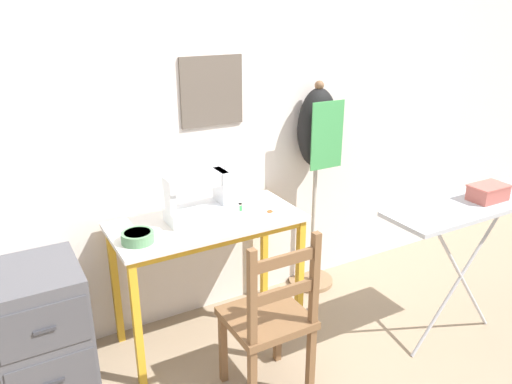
% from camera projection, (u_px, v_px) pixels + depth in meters
% --- Properties ---
extents(ground_plane, '(14.00, 14.00, 0.00)m').
position_uv_depth(ground_plane, '(230.00, 357.00, 2.89)').
color(ground_plane, gray).
extents(wall_back, '(10.00, 0.07, 2.55)m').
position_uv_depth(wall_back, '(182.00, 121.00, 2.90)').
color(wall_back, silver).
rests_on(wall_back, ground_plane).
extents(sewing_table, '(1.08, 0.51, 0.77)m').
position_uv_depth(sewing_table, '(209.00, 238.00, 2.85)').
color(sewing_table, silver).
rests_on(sewing_table, ground_plane).
extents(sewing_machine, '(0.41, 0.18, 0.29)m').
position_uv_depth(sewing_machine, '(204.00, 197.00, 2.80)').
color(sewing_machine, white).
rests_on(sewing_machine, sewing_table).
extents(fabric_bowl, '(0.17, 0.17, 0.06)m').
position_uv_depth(fabric_bowl, '(138.00, 237.00, 2.55)').
color(fabric_bowl, '#56895B').
rests_on(fabric_bowl, sewing_table).
extents(scissors, '(0.13, 0.08, 0.01)m').
position_uv_depth(scissors, '(275.00, 211.00, 2.93)').
color(scissors, silver).
rests_on(scissors, sewing_table).
extents(thread_spool_near_machine, '(0.04, 0.04, 0.04)m').
position_uv_depth(thread_spool_near_machine, '(240.00, 207.00, 2.93)').
color(thread_spool_near_machine, green).
rests_on(thread_spool_near_machine, sewing_table).
extents(wooden_chair, '(0.40, 0.38, 0.94)m').
position_uv_depth(wooden_chair, '(269.00, 320.00, 2.48)').
color(wooden_chair, brown).
rests_on(wooden_chair, ground_plane).
extents(filing_cabinet, '(0.44, 0.51, 0.69)m').
position_uv_depth(filing_cabinet, '(42.00, 328.00, 2.58)').
color(filing_cabinet, '#4C4C51').
rests_on(filing_cabinet, ground_plane).
extents(dress_form, '(0.32, 0.32, 1.46)m').
position_uv_depth(dress_form, '(317.00, 145.00, 3.29)').
color(dress_form, '#846647').
rests_on(dress_form, ground_plane).
extents(ironing_board, '(1.08, 0.32, 0.90)m').
position_uv_depth(ironing_board, '(472.00, 212.00, 2.74)').
color(ironing_board, '#ADB2B7').
rests_on(ironing_board, ground_plane).
extents(storage_box, '(0.22, 0.14, 0.09)m').
position_uv_depth(storage_box, '(488.00, 192.00, 2.75)').
color(storage_box, '#AD564C').
rests_on(storage_box, ironing_board).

